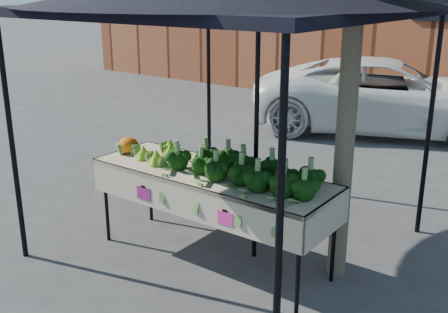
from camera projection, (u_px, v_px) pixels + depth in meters
ground at (219, 271)px, 4.98m from camera, size 90.00×90.00×0.00m
table at (211, 216)px, 5.07m from camera, size 2.41×0.83×0.90m
canopy at (231, 114)px, 5.12m from camera, size 3.16×3.16×2.74m
broccoli_heap at (244, 165)px, 4.71m from camera, size 1.55×0.58×0.27m
romanesco_cluster at (161, 148)px, 5.32m from camera, size 0.44×0.58×0.21m
cauliflower_pair at (128, 144)px, 5.48m from camera, size 0.21×0.21×0.19m
street_tree at (355, 2)px, 4.24m from camera, size 2.46×2.46×4.84m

